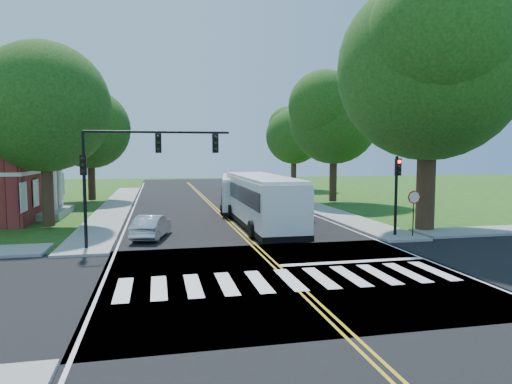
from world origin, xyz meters
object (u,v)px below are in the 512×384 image
object	(u,v)px
signal_ne	(397,185)
suv	(297,210)
bus_lead	(261,200)
bus_follow	(237,192)
hatchback	(151,226)
dark_sedan	(274,201)
signal_nw	(134,160)

from	to	relation	value
signal_ne	suv	bearing A→B (deg)	111.18
signal_ne	bus_lead	size ratio (longest dim) A/B	0.35
signal_ne	bus_lead	distance (m)	8.40
bus_lead	bus_follow	bearing A→B (deg)	-89.63
hatchback	dark_sedan	bearing A→B (deg)	-115.70
signal_ne	hatchback	bearing A→B (deg)	168.78
signal_nw	signal_ne	size ratio (longest dim) A/B	1.62
bus_lead	signal_nw	bearing A→B (deg)	34.80
hatchback	suv	xyz separation A→B (m)	(10.15, 5.61, -0.03)
bus_lead	suv	size ratio (longest dim) A/B	2.82
signal_nw	bus_follow	world-z (taller)	signal_nw
signal_ne	bus_follow	world-z (taller)	signal_ne
hatchback	suv	bearing A→B (deg)	-137.31
signal_nw	suv	bearing A→B (deg)	37.27
bus_lead	suv	distance (m)	4.69
bus_lead	bus_follow	size ratio (longest dim) A/B	1.15
suv	dark_sedan	bearing A→B (deg)	-76.13
bus_lead	bus_follow	distance (m)	9.18
dark_sedan	suv	bearing A→B (deg)	92.74
signal_nw	suv	size ratio (longest dim) A/B	1.60
bus_lead	signal_ne	bearing A→B (deg)	142.14
bus_follow	hatchback	xyz separation A→B (m)	(-6.81, -11.68, -0.81)
signal_ne	hatchback	distance (m)	13.80
bus_follow	suv	world-z (taller)	bus_follow
hatchback	dark_sedan	distance (m)	16.18
dark_sedan	hatchback	bearing A→B (deg)	54.44
bus_lead	hatchback	world-z (taller)	bus_lead
signal_nw	signal_ne	xyz separation A→B (m)	(14.06, 0.01, -1.41)
suv	dark_sedan	world-z (taller)	suv
signal_nw	bus_follow	xyz separation A→B (m)	(7.53, 14.33, -2.90)
hatchback	signal_ne	bearing A→B (deg)	-177.45
signal_nw	bus_lead	bearing A→B (deg)	34.42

